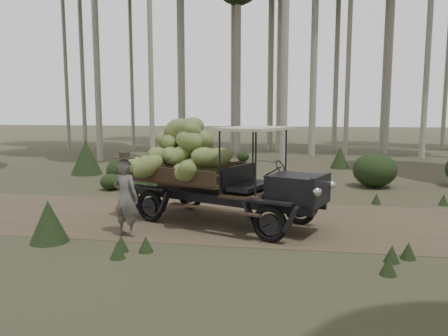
% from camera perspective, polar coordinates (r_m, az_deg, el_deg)
% --- Properties ---
extents(ground, '(120.00, 120.00, 0.00)m').
position_cam_1_polar(ground, '(10.12, 10.23, -7.08)').
color(ground, '#473D2B').
rests_on(ground, ground).
extents(dirt_track, '(70.00, 4.00, 0.01)m').
position_cam_1_polar(dirt_track, '(10.12, 10.23, -7.05)').
color(dirt_track, brown).
rests_on(dirt_track, ground).
extents(banana_truck, '(4.95, 3.22, 2.46)m').
position_cam_1_polar(banana_truck, '(9.94, -3.58, 1.13)').
color(banana_truck, black).
rests_on(banana_truck, ground).
extents(farmer, '(0.66, 0.52, 1.71)m').
position_cam_1_polar(farmer, '(9.02, -12.72, -3.66)').
color(farmer, '#605D58').
rests_on(farmer, ground).
extents(undergrowth, '(24.32, 24.17, 1.38)m').
position_cam_1_polar(undergrowth, '(9.41, 23.30, -5.08)').
color(undergrowth, '#233319').
rests_on(undergrowth, ground).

